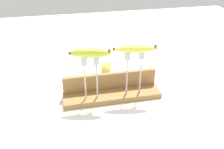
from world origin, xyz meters
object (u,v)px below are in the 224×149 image
(banana_raised_right, at_px, (135,49))
(fork_fallen_near, at_px, (159,67))
(banana_raised_left, at_px, (90,53))
(banana_chunk_near, at_px, (106,67))
(fork_stand_left, at_px, (91,75))
(fork_stand_right, at_px, (134,70))

(banana_raised_right, height_order, fork_fallen_near, banana_raised_right)
(banana_raised_left, bearing_deg, banana_chunk_near, 66.57)
(fork_fallen_near, xyz_separation_m, banana_chunk_near, (-0.31, 0.03, 0.02))
(fork_stand_left, height_order, fork_fallen_near, fork_stand_left)
(fork_stand_right, xyz_separation_m, banana_raised_right, (-0.00, 0.00, 0.10))
(fork_stand_left, xyz_separation_m, banana_raised_left, (-0.00, 0.00, 0.10))
(banana_raised_left, bearing_deg, fork_stand_right, -0.00)
(banana_raised_right, bearing_deg, banana_chunk_near, 103.73)
(fork_stand_right, xyz_separation_m, fork_fallen_near, (0.24, 0.26, -0.14))
(banana_raised_right, xyz_separation_m, banana_chunk_near, (-0.07, 0.29, -0.23))
(fork_fallen_near, relative_size, banana_chunk_near, 2.20)
(fork_stand_right, bearing_deg, fork_stand_left, 180.00)
(banana_raised_left, bearing_deg, banana_raised_right, -0.00)
(fork_fallen_near, bearing_deg, banana_raised_right, -132.47)
(banana_raised_right, relative_size, banana_chunk_near, 2.69)
(banana_raised_left, distance_m, banana_raised_right, 0.20)
(banana_chunk_near, bearing_deg, banana_raised_left, -113.43)
(fork_stand_right, xyz_separation_m, banana_chunk_near, (-0.07, 0.29, -0.13))
(fork_stand_left, height_order, banana_raised_left, banana_raised_left)
(fork_stand_left, height_order, banana_raised_right, banana_raised_right)
(banana_raised_left, xyz_separation_m, banana_chunk_near, (0.13, 0.29, -0.23))
(fork_stand_right, xyz_separation_m, banana_raised_left, (-0.20, 0.00, 0.10))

